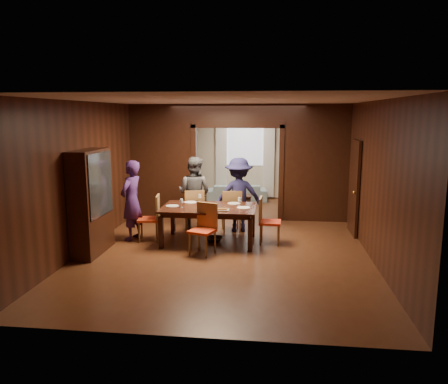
# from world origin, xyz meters

# --- Properties ---
(floor) EXTENTS (9.00, 9.00, 0.00)m
(floor) POSITION_xyz_m (0.00, 0.00, 0.00)
(floor) COLOR #502A16
(floor) RESTS_ON ground
(ceiling) EXTENTS (5.50, 9.00, 0.02)m
(ceiling) POSITION_xyz_m (0.00, 0.00, 2.90)
(ceiling) COLOR silver
(ceiling) RESTS_ON room_walls
(room_walls) EXTENTS (5.52, 9.01, 2.90)m
(room_walls) POSITION_xyz_m (0.00, 1.89, 1.51)
(room_walls) COLOR black
(room_walls) RESTS_ON floor
(person_purple) EXTENTS (0.55, 0.70, 1.70)m
(person_purple) POSITION_xyz_m (-2.06, -0.53, 0.85)
(person_purple) COLOR #3D1F5D
(person_purple) RESTS_ON floor
(person_grey) EXTENTS (0.97, 0.85, 1.70)m
(person_grey) POSITION_xyz_m (-0.90, 0.46, 0.85)
(person_grey) COLOR #4E5055
(person_grey) RESTS_ON floor
(person_navy) EXTENTS (1.18, 0.81, 1.69)m
(person_navy) POSITION_xyz_m (0.14, 0.40, 0.84)
(person_navy) COLOR #1A1940
(person_navy) RESTS_ON floor
(sofa) EXTENTS (1.92, 1.00, 0.54)m
(sofa) POSITION_xyz_m (-0.22, 3.85, 0.27)
(sofa) COLOR #8AAAB5
(sofa) RESTS_ON floor
(serving_bowl) EXTENTS (0.37, 0.37, 0.09)m
(serving_bowl) POSITION_xyz_m (-0.31, -0.49, 0.81)
(serving_bowl) COLOR black
(serving_bowl) RESTS_ON dining_table
(dining_table) EXTENTS (1.94, 1.20, 0.76)m
(dining_table) POSITION_xyz_m (-0.40, -0.55, 0.38)
(dining_table) COLOR black
(dining_table) RESTS_ON floor
(coffee_table) EXTENTS (0.80, 0.50, 0.40)m
(coffee_table) POSITION_xyz_m (-0.09, 2.80, 0.20)
(coffee_table) COLOR black
(coffee_table) RESTS_ON floor
(chair_left) EXTENTS (0.50, 0.50, 0.97)m
(chair_left) POSITION_xyz_m (-1.70, -0.53, 0.48)
(chair_left) COLOR red
(chair_left) RESTS_ON floor
(chair_right) EXTENTS (0.46, 0.46, 0.97)m
(chair_right) POSITION_xyz_m (0.86, -0.49, 0.48)
(chair_right) COLOR red
(chair_right) RESTS_ON floor
(chair_far_l) EXTENTS (0.54, 0.54, 0.97)m
(chair_far_l) POSITION_xyz_m (-0.88, 0.33, 0.48)
(chair_far_l) COLOR #CC6E13
(chair_far_l) RESTS_ON floor
(chair_far_r) EXTENTS (0.53, 0.53, 0.97)m
(chair_far_r) POSITION_xyz_m (-0.03, 0.37, 0.48)
(chair_far_r) COLOR orange
(chair_far_r) RESTS_ON floor
(chair_near) EXTENTS (0.56, 0.56, 0.97)m
(chair_near) POSITION_xyz_m (-0.42, -1.33, 0.48)
(chair_near) COLOR red
(chair_near) RESTS_ON floor
(hutch) EXTENTS (0.40, 1.20, 2.00)m
(hutch) POSITION_xyz_m (-2.53, -1.50, 1.00)
(hutch) COLOR black
(hutch) RESTS_ON floor
(door_right) EXTENTS (0.06, 0.90, 2.10)m
(door_right) POSITION_xyz_m (2.70, 0.50, 1.05)
(door_right) COLOR black
(door_right) RESTS_ON floor
(window_far) EXTENTS (1.20, 0.03, 1.30)m
(window_far) POSITION_xyz_m (0.00, 4.44, 1.70)
(window_far) COLOR silver
(window_far) RESTS_ON back_wall
(curtain_left) EXTENTS (0.35, 0.06, 2.40)m
(curtain_left) POSITION_xyz_m (-0.75, 4.40, 1.25)
(curtain_left) COLOR white
(curtain_left) RESTS_ON back_wall
(curtain_right) EXTENTS (0.35, 0.06, 2.40)m
(curtain_right) POSITION_xyz_m (0.75, 4.40, 1.25)
(curtain_right) COLOR white
(curtain_right) RESTS_ON back_wall
(plate_left) EXTENTS (0.27, 0.27, 0.01)m
(plate_left) POSITION_xyz_m (-1.17, -0.58, 0.77)
(plate_left) COLOR silver
(plate_left) RESTS_ON dining_table
(plate_far_l) EXTENTS (0.27, 0.27, 0.01)m
(plate_far_l) POSITION_xyz_m (-0.87, -0.16, 0.77)
(plate_far_l) COLOR white
(plate_far_l) RESTS_ON dining_table
(plate_far_r) EXTENTS (0.27, 0.27, 0.01)m
(plate_far_r) POSITION_xyz_m (0.08, -0.18, 0.77)
(plate_far_r) COLOR silver
(plate_far_r) RESTS_ON dining_table
(plate_right) EXTENTS (0.27, 0.27, 0.01)m
(plate_right) POSITION_xyz_m (0.32, -0.58, 0.77)
(plate_right) COLOR white
(plate_right) RESTS_ON dining_table
(plate_near) EXTENTS (0.27, 0.27, 0.01)m
(plate_near) POSITION_xyz_m (-0.41, -0.92, 0.77)
(plate_near) COLOR silver
(plate_near) RESTS_ON dining_table
(platter_a) EXTENTS (0.30, 0.20, 0.04)m
(platter_a) POSITION_xyz_m (-0.48, -0.67, 0.78)
(platter_a) COLOR gray
(platter_a) RESTS_ON dining_table
(platter_b) EXTENTS (0.30, 0.20, 0.04)m
(platter_b) POSITION_xyz_m (-0.10, -0.85, 0.78)
(platter_b) COLOR slate
(platter_b) RESTS_ON dining_table
(wineglass_left) EXTENTS (0.08, 0.08, 0.18)m
(wineglass_left) POSITION_xyz_m (-0.95, -0.68, 0.85)
(wineglass_left) COLOR white
(wineglass_left) RESTS_ON dining_table
(wineglass_far) EXTENTS (0.08, 0.08, 0.18)m
(wineglass_far) POSITION_xyz_m (-0.67, -0.12, 0.85)
(wineglass_far) COLOR silver
(wineglass_far) RESTS_ON dining_table
(wineglass_right) EXTENTS (0.08, 0.08, 0.18)m
(wineglass_right) POSITION_xyz_m (0.22, -0.40, 0.85)
(wineglass_right) COLOR white
(wineglass_right) RESTS_ON dining_table
(tumbler) EXTENTS (0.07, 0.07, 0.14)m
(tumbler) POSITION_xyz_m (-0.37, -0.90, 0.83)
(tumbler) COLOR white
(tumbler) RESTS_ON dining_table
(condiment_jar) EXTENTS (0.08, 0.08, 0.11)m
(condiment_jar) POSITION_xyz_m (-0.59, -0.62, 0.82)
(condiment_jar) COLOR #492411
(condiment_jar) RESTS_ON dining_table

